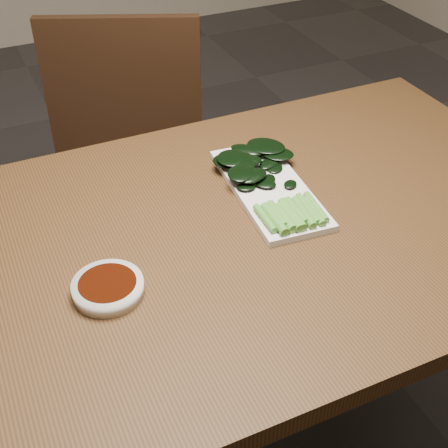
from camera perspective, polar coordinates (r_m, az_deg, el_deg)
table at (r=1.19m, az=0.07°, el=-3.31°), size 1.40×0.80×0.75m
chair_far at (r=1.80m, az=-8.98°, el=4.77°), size 0.58×0.58×0.89m
sauce_bowl at (r=1.03m, az=-10.56°, el=-5.73°), size 0.12×0.12×0.02m
serving_plate at (r=1.24m, az=4.14°, el=3.26°), size 0.16×0.33×0.01m
gai_lan at (r=1.24m, az=3.66°, el=4.25°), size 0.19×0.32×0.02m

